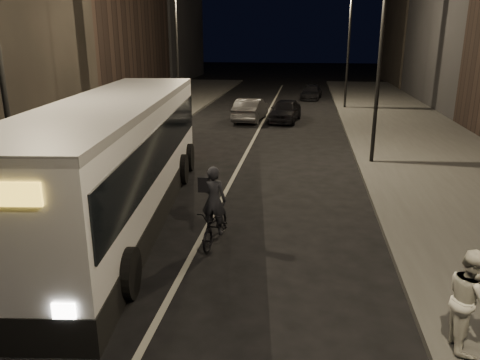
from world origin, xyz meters
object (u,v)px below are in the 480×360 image
(streetlight_right_mid, at_px, (375,35))
(pedestrian_woman, at_px, (470,300))
(streetlight_left_far, at_px, (180,35))
(cyclist_on_bicycle, at_px, (215,218))
(streetlight_right_far, at_px, (346,35))
(streetlight_left_near, at_px, (5,35))
(car_near, at_px, (285,111))
(city_bus, at_px, (117,154))
(car_far, at_px, (311,92))
(car_mid, at_px, (250,110))

(streetlight_right_mid, height_order, pedestrian_woman, streetlight_right_mid)
(streetlight_left_far, height_order, cyclist_on_bicycle, streetlight_left_far)
(streetlight_right_far, relative_size, pedestrian_woman, 4.45)
(streetlight_right_far, distance_m, pedestrian_woman, 28.96)
(streetlight_left_far, distance_m, pedestrian_woman, 25.50)
(streetlight_left_near, xyz_separation_m, car_near, (6.74, 18.10, -4.65))
(streetlight_right_mid, distance_m, streetlight_left_near, 13.33)
(streetlight_right_mid, distance_m, streetlight_right_far, 16.00)
(pedestrian_woman, relative_size, car_near, 0.44)
(streetlight_right_mid, xyz_separation_m, cyclist_on_bicycle, (-4.87, -8.79, -4.63))
(streetlight_right_mid, bearing_deg, streetlight_left_near, -143.12)
(car_near, bearing_deg, pedestrian_woman, -72.63)
(city_bus, relative_size, car_far, 3.44)
(streetlight_right_mid, distance_m, car_near, 11.79)
(streetlight_right_far, height_order, car_near, streetlight_right_far)
(pedestrian_woman, bearing_deg, streetlight_right_far, 0.94)
(streetlight_left_near, relative_size, car_mid, 1.82)
(streetlight_right_mid, xyz_separation_m, streetlight_left_far, (-10.66, 10.00, 0.00))
(streetlight_right_far, xyz_separation_m, streetlight_left_near, (-10.66, -24.00, 0.00))
(streetlight_left_near, distance_m, pedestrian_woman, 12.63)
(city_bus, distance_m, car_near, 17.84)
(streetlight_left_near, relative_size, city_bus, 0.60)
(streetlight_right_mid, xyz_separation_m, car_far, (-2.20, 21.61, -4.79))
(streetlight_left_near, xyz_separation_m, car_far, (8.46, 29.61, -4.79))
(streetlight_left_far, bearing_deg, car_near, 0.87)
(pedestrian_woman, distance_m, car_mid, 23.60)
(cyclist_on_bicycle, relative_size, car_mid, 0.49)
(streetlight_right_far, xyz_separation_m, car_near, (-3.93, -5.90, -4.65))
(streetlight_left_near, bearing_deg, car_near, 69.59)
(car_mid, bearing_deg, streetlight_left_far, 5.94)
(streetlight_right_mid, height_order, streetlight_left_far, same)
(car_near, bearing_deg, streetlight_left_near, -103.50)
(streetlight_right_mid, bearing_deg, streetlight_left_far, 136.84)
(car_near, bearing_deg, car_mid, -172.09)
(city_bus, bearing_deg, cyclist_on_bicycle, -32.73)
(streetlight_left_far, height_order, car_far, streetlight_left_far)
(streetlight_left_near, height_order, cyclist_on_bicycle, streetlight_left_near)
(streetlight_right_mid, distance_m, car_far, 22.25)
(streetlight_right_mid, xyz_separation_m, pedestrian_woman, (0.27, -12.64, -4.29))
(car_near, distance_m, car_mid, 2.25)
(streetlight_left_near, bearing_deg, car_far, 74.05)
(streetlight_right_mid, distance_m, car_mid, 12.68)
(streetlight_left_near, height_order, pedestrian_woman, streetlight_left_near)
(streetlight_right_far, xyz_separation_m, car_far, (-2.20, 5.61, -4.79))
(streetlight_right_far, relative_size, car_far, 2.06)
(car_near, relative_size, car_mid, 0.94)
(cyclist_on_bicycle, relative_size, car_near, 0.53)
(cyclist_on_bicycle, distance_m, car_far, 30.52)
(cyclist_on_bicycle, height_order, car_far, cyclist_on_bicycle)
(streetlight_right_mid, relative_size, car_far, 2.06)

